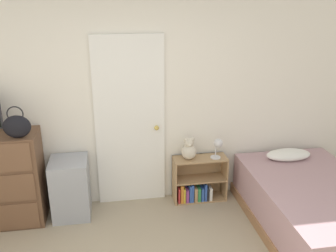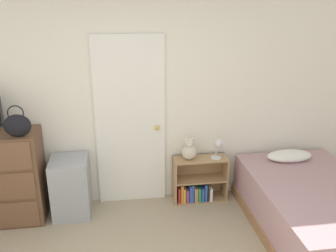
# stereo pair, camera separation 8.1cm
# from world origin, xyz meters

# --- Properties ---
(wall_back) EXTENTS (10.00, 0.06, 2.55)m
(wall_back) POSITION_xyz_m (0.00, 2.15, 1.27)
(wall_back) COLOR white
(wall_back) RESTS_ON ground_plane
(door_closed) EXTENTS (0.81, 0.09, 2.03)m
(door_closed) POSITION_xyz_m (0.08, 2.10, 1.01)
(door_closed) COLOR white
(door_closed) RESTS_ON ground_plane
(handbag) EXTENTS (0.28, 0.12, 0.34)m
(handbag) POSITION_xyz_m (-1.09, 1.74, 1.17)
(handbag) COLOR black
(handbag) RESTS_ON dresser
(storage_bin) EXTENTS (0.42, 0.44, 0.69)m
(storage_bin) POSITION_xyz_m (-0.64, 1.88, 0.35)
(storage_bin) COLOR #999EA8
(storage_bin) RESTS_ON ground_plane
(bookshelf) EXTENTS (0.65, 0.25, 0.56)m
(bookshelf) POSITION_xyz_m (0.87, 1.98, 0.21)
(bookshelf) COLOR tan
(bookshelf) RESTS_ON ground_plane
(teddy_bear) EXTENTS (0.18, 0.18, 0.27)m
(teddy_bear) POSITION_xyz_m (0.76, 1.97, 0.68)
(teddy_bear) COLOR beige
(teddy_bear) RESTS_ON bookshelf
(desk_lamp) EXTENTS (0.14, 0.13, 0.25)m
(desk_lamp) POSITION_xyz_m (1.10, 1.93, 0.73)
(desk_lamp) COLOR silver
(desk_lamp) RESTS_ON bookshelf
(bed) EXTENTS (1.23, 1.91, 0.65)m
(bed) POSITION_xyz_m (1.96, 1.15, 0.27)
(bed) COLOR #996B47
(bed) RESTS_ON ground_plane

